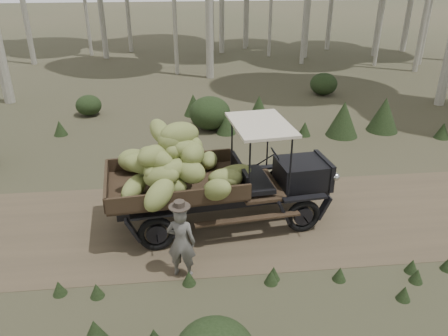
{
  "coord_description": "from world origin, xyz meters",
  "views": [
    {
      "loc": [
        -3.18,
        -8.82,
        5.71
      ],
      "look_at": [
        -2.22,
        0.09,
        1.39
      ],
      "focal_mm": 35.0,
      "sensor_mm": 36.0,
      "label": 1
    }
  ],
  "objects": [
    {
      "name": "dirt_track",
      "position": [
        0.0,
        0.0,
        0.0
      ],
      "size": [
        70.0,
        4.0,
        0.01
      ],
      "primitive_type": "cube",
      "color": "brown",
      "rests_on": "ground"
    },
    {
      "name": "farmer",
      "position": [
        -3.26,
        -1.82,
        0.79
      ],
      "size": [
        0.64,
        0.5,
        1.68
      ],
      "rotation": [
        0.0,
        0.0,
        2.89
      ],
      "color": "#5B5853",
      "rests_on": "ground"
    },
    {
      "name": "ground",
      "position": [
        0.0,
        0.0,
        0.0
      ],
      "size": [
        120.0,
        120.0,
        0.0
      ],
      "primitive_type": "plane",
      "color": "#473D2B",
      "rests_on": "ground"
    },
    {
      "name": "undergrowth",
      "position": [
        1.28,
        -1.56,
        0.54
      ],
      "size": [
        22.38,
        23.63,
        1.39
      ],
      "color": "#233319",
      "rests_on": "ground"
    },
    {
      "name": "banana_truck",
      "position": [
        -2.87,
        -0.09,
        1.57
      ],
      "size": [
        5.44,
        2.84,
        2.66
      ],
      "rotation": [
        0.0,
        0.0,
        0.11
      ],
      "color": "black",
      "rests_on": "ground"
    }
  ]
}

